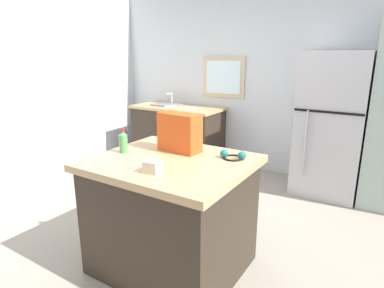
{
  "coord_description": "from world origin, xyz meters",
  "views": [
    {
      "loc": [
        1.45,
        -2.16,
        1.67
      ],
      "look_at": [
        0.08,
        0.01,
        0.96
      ],
      "focal_mm": 30.53,
      "sensor_mm": 36.0,
      "label": 1
    }
  ],
  "objects_px": {
    "refrigerator": "(331,125)",
    "shopping_bag": "(180,132)",
    "bottle": "(123,142)",
    "ear_defenders": "(233,156)",
    "small_box": "(153,167)",
    "kitchen_island": "(172,214)"
  },
  "relations": [
    {
      "from": "shopping_bag",
      "to": "bottle",
      "type": "relative_size",
      "value": 1.8
    },
    {
      "from": "small_box",
      "to": "refrigerator",
      "type": "bearing_deg",
      "value": 74.82
    },
    {
      "from": "refrigerator",
      "to": "kitchen_island",
      "type": "bearing_deg",
      "value": -108.45
    },
    {
      "from": "refrigerator",
      "to": "bottle",
      "type": "height_order",
      "value": "refrigerator"
    },
    {
      "from": "shopping_bag",
      "to": "ear_defenders",
      "type": "bearing_deg",
      "value": 5.75
    },
    {
      "from": "small_box",
      "to": "bottle",
      "type": "distance_m",
      "value": 0.55
    },
    {
      "from": "small_box",
      "to": "kitchen_island",
      "type": "bearing_deg",
      "value": 102.1
    },
    {
      "from": "bottle",
      "to": "ear_defenders",
      "type": "height_order",
      "value": "bottle"
    },
    {
      "from": "bottle",
      "to": "refrigerator",
      "type": "bearing_deg",
      "value": 62.8
    },
    {
      "from": "kitchen_island",
      "to": "refrigerator",
      "type": "xyz_separation_m",
      "value": [
        0.74,
        2.23,
        0.39
      ]
    },
    {
      "from": "shopping_bag",
      "to": "bottle",
      "type": "xyz_separation_m",
      "value": [
        -0.36,
        -0.27,
        -0.07
      ]
    },
    {
      "from": "small_box",
      "to": "ear_defenders",
      "type": "height_order",
      "value": "small_box"
    },
    {
      "from": "refrigerator",
      "to": "ear_defenders",
      "type": "relative_size",
      "value": 8.66
    },
    {
      "from": "shopping_bag",
      "to": "small_box",
      "type": "bearing_deg",
      "value": -75.73
    },
    {
      "from": "refrigerator",
      "to": "ear_defenders",
      "type": "distance_m",
      "value": 2.0
    },
    {
      "from": "shopping_bag",
      "to": "ear_defenders",
      "type": "distance_m",
      "value": 0.47
    },
    {
      "from": "bottle",
      "to": "ear_defenders",
      "type": "relative_size",
      "value": 1.01
    },
    {
      "from": "shopping_bag",
      "to": "small_box",
      "type": "height_order",
      "value": "shopping_bag"
    },
    {
      "from": "refrigerator",
      "to": "shopping_bag",
      "type": "bearing_deg",
      "value": -112.0
    },
    {
      "from": "refrigerator",
      "to": "ear_defenders",
      "type": "bearing_deg",
      "value": -100.41
    },
    {
      "from": "shopping_bag",
      "to": "bottle",
      "type": "bearing_deg",
      "value": -143.25
    },
    {
      "from": "kitchen_island",
      "to": "bottle",
      "type": "distance_m",
      "value": 0.69
    }
  ]
}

